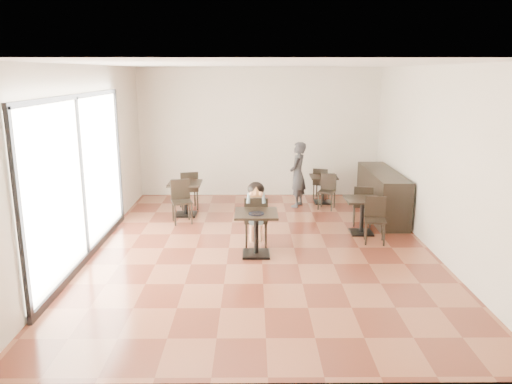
{
  "coord_description": "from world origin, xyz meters",
  "views": [
    {
      "loc": [
        -0.15,
        -8.47,
        3.08
      ],
      "look_at": [
        -0.1,
        0.14,
        1.0
      ],
      "focal_mm": 35.0,
      "sensor_mm": 36.0,
      "label": 1
    }
  ],
  "objects_px": {
    "child_table": "(256,234)",
    "chair_left_a": "(189,190)",
    "chair_back_b": "(327,192)",
    "chair_mid_b": "(375,221)",
    "chair_mid_a": "(362,205)",
    "adult_patron": "(298,175)",
    "child_chair": "(256,220)",
    "child": "(256,214)",
    "cafe_table_left": "(185,199)",
    "chair_left_b": "(182,202)",
    "chair_back_a": "(321,184)",
    "cafe_table_mid": "(362,216)",
    "cafe_table_back": "(323,189)"
  },
  "relations": [
    {
      "from": "adult_patron",
      "to": "cafe_table_left",
      "type": "bearing_deg",
      "value": -52.35
    },
    {
      "from": "cafe_table_mid",
      "to": "cafe_table_back",
      "type": "bearing_deg",
      "value": 100.4
    },
    {
      "from": "chair_left_b",
      "to": "chair_back_b",
      "type": "height_order",
      "value": "chair_left_b"
    },
    {
      "from": "chair_back_a",
      "to": "chair_back_b",
      "type": "bearing_deg",
      "value": 111.07
    },
    {
      "from": "cafe_table_mid",
      "to": "chair_mid_a",
      "type": "distance_m",
      "value": 0.57
    },
    {
      "from": "chair_mid_b",
      "to": "chair_back_b",
      "type": "height_order",
      "value": "chair_mid_b"
    },
    {
      "from": "adult_patron",
      "to": "cafe_table_mid",
      "type": "distance_m",
      "value": 2.34
    },
    {
      "from": "cafe_table_mid",
      "to": "chair_left_a",
      "type": "xyz_separation_m",
      "value": [
        -3.6,
        1.84,
        0.1
      ]
    },
    {
      "from": "cafe_table_mid",
      "to": "chair_back_a",
      "type": "xyz_separation_m",
      "value": [
        -0.43,
        2.68,
        0.05
      ]
    },
    {
      "from": "chair_back_b",
      "to": "cafe_table_left",
      "type": "bearing_deg",
      "value": -149.97
    },
    {
      "from": "child",
      "to": "chair_mid_a",
      "type": "bearing_deg",
      "value": 28.31
    },
    {
      "from": "adult_patron",
      "to": "chair_back_b",
      "type": "distance_m",
      "value": 0.78
    },
    {
      "from": "chair_back_b",
      "to": "chair_mid_b",
      "type": "bearing_deg",
      "value": -55.63
    },
    {
      "from": "child_chair",
      "to": "cafe_table_left",
      "type": "xyz_separation_m",
      "value": [
        -1.53,
        1.92,
        -0.09
      ]
    },
    {
      "from": "child",
      "to": "chair_left_b",
      "type": "distance_m",
      "value": 2.06
    },
    {
      "from": "child_table",
      "to": "chair_left_a",
      "type": "relative_size",
      "value": 0.86
    },
    {
      "from": "chair_mid_a",
      "to": "adult_patron",
      "type": "bearing_deg",
      "value": -41.24
    },
    {
      "from": "chair_mid_b",
      "to": "chair_back_a",
      "type": "distance_m",
      "value": 3.27
    },
    {
      "from": "chair_mid_a",
      "to": "chair_left_a",
      "type": "distance_m",
      "value": 3.94
    },
    {
      "from": "adult_patron",
      "to": "chair_left_a",
      "type": "bearing_deg",
      "value": -64.39
    },
    {
      "from": "child_table",
      "to": "chair_mid_a",
      "type": "xyz_separation_m",
      "value": [
        2.19,
        1.73,
        0.04
      ]
    },
    {
      "from": "child_table",
      "to": "cafe_table_back",
      "type": "relative_size",
      "value": 1.15
    },
    {
      "from": "adult_patron",
      "to": "chair_back_a",
      "type": "height_order",
      "value": "adult_patron"
    },
    {
      "from": "adult_patron",
      "to": "chair_left_a",
      "type": "xyz_separation_m",
      "value": [
        -2.52,
        -0.2,
        -0.31
      ]
    },
    {
      "from": "cafe_table_left",
      "to": "cafe_table_back",
      "type": "bearing_deg",
      "value": 18.33
    },
    {
      "from": "cafe_table_left",
      "to": "chair_mid_a",
      "type": "height_order",
      "value": "chair_mid_a"
    },
    {
      "from": "child",
      "to": "cafe_table_left",
      "type": "distance_m",
      "value": 2.46
    },
    {
      "from": "chair_mid_a",
      "to": "chair_left_b",
      "type": "distance_m",
      "value": 3.73
    },
    {
      "from": "chair_mid_b",
      "to": "chair_left_b",
      "type": "xyz_separation_m",
      "value": [
        -3.72,
        1.29,
        0.02
      ]
    },
    {
      "from": "chair_left_b",
      "to": "chair_back_b",
      "type": "bearing_deg",
      "value": 2.07
    },
    {
      "from": "chair_mid_a",
      "to": "chair_back_a",
      "type": "height_order",
      "value": "chair_mid_a"
    },
    {
      "from": "chair_left_a",
      "to": "chair_mid_b",
      "type": "bearing_deg",
      "value": 131.04
    },
    {
      "from": "chair_left_b",
      "to": "chair_back_b",
      "type": "distance_m",
      "value": 3.34
    },
    {
      "from": "child",
      "to": "cafe_table_left",
      "type": "bearing_deg",
      "value": 128.64
    },
    {
      "from": "chair_back_b",
      "to": "child_chair",
      "type": "bearing_deg",
      "value": -103.01
    },
    {
      "from": "child",
      "to": "cafe_table_left",
      "type": "height_order",
      "value": "child"
    },
    {
      "from": "child_chair",
      "to": "chair_mid_b",
      "type": "bearing_deg",
      "value": -177.93
    },
    {
      "from": "chair_left_a",
      "to": "child",
      "type": "bearing_deg",
      "value": 105.59
    },
    {
      "from": "child_chair",
      "to": "child_table",
      "type": "bearing_deg",
      "value": 90.0
    },
    {
      "from": "chair_left_a",
      "to": "cafe_table_back",
      "type": "bearing_deg",
      "value": 172.7
    },
    {
      "from": "cafe_table_left",
      "to": "chair_left_a",
      "type": "xyz_separation_m",
      "value": [
        0.0,
        0.55,
        0.08
      ]
    },
    {
      "from": "child_table",
      "to": "chair_left_a",
      "type": "bearing_deg",
      "value": 116.93
    },
    {
      "from": "chair_mid_b",
      "to": "child_table",
      "type": "bearing_deg",
      "value": -154.14
    },
    {
      "from": "child_table",
      "to": "child_chair",
      "type": "relative_size",
      "value": 0.83
    },
    {
      "from": "chair_back_a",
      "to": "child",
      "type": "bearing_deg",
      "value": 84.75
    },
    {
      "from": "child_chair",
      "to": "cafe_table_left",
      "type": "distance_m",
      "value": 2.46
    },
    {
      "from": "adult_patron",
      "to": "chair_back_a",
      "type": "relative_size",
      "value": 1.9
    },
    {
      "from": "cafe_table_left",
      "to": "chair_back_a",
      "type": "height_order",
      "value": "chair_back_a"
    },
    {
      "from": "cafe_table_mid",
      "to": "chair_left_a",
      "type": "bearing_deg",
      "value": 152.93
    },
    {
      "from": "cafe_table_left",
      "to": "child_chair",
      "type": "bearing_deg",
      "value": -51.36
    }
  ]
}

